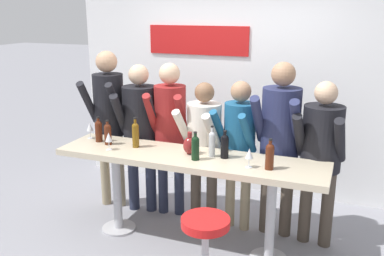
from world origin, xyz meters
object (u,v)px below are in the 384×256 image
(person_center_left, at_px, (170,123))
(wine_bottle_5, at_px, (225,145))
(wine_glass_0, at_px, (109,138))
(person_far_left, at_px, (109,112))
(person_right, at_px, (280,131))
(decorative_vase, at_px, (190,145))
(wine_bottle_0, at_px, (99,130))
(wine_bottle_3, at_px, (108,133))
(person_left, at_px, (140,123))
(wine_bottle_2, at_px, (195,147))
(person_center, at_px, (204,139))
(wine_bottle_6, at_px, (270,155))
(bar_stool, at_px, (205,245))
(person_center_right, at_px, (239,139))
(wine_glass_2, at_px, (90,127))
(person_far_right, at_px, (321,148))
(wine_bottle_4, at_px, (212,143))
(tasting_table, at_px, (189,168))
(wine_bottle_1, at_px, (136,134))
(wine_glass_1, at_px, (249,154))

(person_center_left, relative_size, wine_bottle_5, 6.47)
(wine_glass_0, bearing_deg, person_far_left, 121.26)
(person_right, distance_m, decorative_vase, 0.92)
(wine_bottle_0, bearing_deg, wine_bottle_3, -19.51)
(person_far_left, relative_size, person_left, 1.08)
(wine_bottle_2, bearing_deg, wine_bottle_3, 173.73)
(person_center, bearing_deg, wine_bottle_6, -25.28)
(bar_stool, bearing_deg, person_center_left, 124.11)
(wine_bottle_6, bearing_deg, wine_glass_0, -178.43)
(wine_bottle_6, bearing_deg, person_far_left, 163.57)
(person_center_right, bearing_deg, wine_glass_2, -156.26)
(decorative_vase, bearing_deg, wine_bottle_3, -178.33)
(wine_bottle_2, bearing_deg, decorative_vase, 128.55)
(bar_stool, relative_size, person_center_right, 0.45)
(wine_bottle_3, relative_size, wine_bottle_5, 0.96)
(bar_stool, xyz_separation_m, person_left, (-1.22, 1.24, 0.58))
(person_center_right, bearing_deg, wine_bottle_0, -152.58)
(person_right, xyz_separation_m, person_far_right, (0.41, -0.06, -0.10))
(wine_bottle_4, bearing_deg, wine_bottle_6, -13.01)
(wine_bottle_4, xyz_separation_m, wine_glass_0, (-1.02, -0.18, -0.01))
(wine_bottle_6, bearing_deg, person_center_left, 152.88)
(wine_bottle_2, relative_size, wine_glass_0, 1.54)
(tasting_table, height_order, wine_bottle_0, wine_bottle_0)
(wine_bottle_5, xyz_separation_m, wine_glass_0, (-1.14, -0.18, -0.00))
(person_far_right, xyz_separation_m, wine_glass_0, (-1.99, -0.59, 0.05))
(wine_bottle_0, bearing_deg, person_center_right, 16.83)
(person_far_left, xyz_separation_m, person_far_right, (2.37, -0.04, -0.14))
(wine_bottle_5, distance_m, decorative_vase, 0.35)
(person_left, height_order, wine_bottle_1, person_left)
(person_center_right, relative_size, wine_bottle_0, 5.99)
(person_center, bearing_deg, wine_bottle_3, -145.55)
(wine_bottle_0, bearing_deg, person_center_left, 37.90)
(wine_bottle_4, bearing_deg, wine_bottle_5, 3.34)
(person_center_left, bearing_deg, person_left, 177.24)
(wine_bottle_2, bearing_deg, bar_stool, -62.96)
(wine_glass_2, bearing_deg, person_left, 42.33)
(wine_bottle_0, bearing_deg, wine_bottle_4, -0.96)
(person_center, bearing_deg, wine_bottle_0, -151.13)
(wine_bottle_3, xyz_separation_m, wine_bottle_4, (1.12, 0.03, 0.01))
(person_right, bearing_deg, wine_bottle_0, -163.13)
(decorative_vase, bearing_deg, person_far_left, 158.95)
(person_center_left, xyz_separation_m, wine_bottle_5, (0.78, -0.49, -0.02))
(wine_bottle_0, height_order, wine_bottle_1, wine_bottle_1)
(person_center_right, distance_m, wine_glass_0, 1.32)
(person_center_right, relative_size, person_right, 0.89)
(person_left, bearing_deg, wine_bottle_0, -131.44)
(wine_glass_2, distance_m, decorative_vase, 1.20)
(wine_bottle_3, bearing_deg, wine_bottle_2, -6.27)
(wine_glass_1, bearing_deg, wine_bottle_6, 7.24)
(wine_glass_2, xyz_separation_m, decorative_vase, (1.19, -0.09, -0.04))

